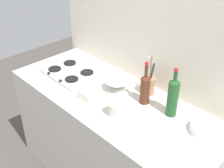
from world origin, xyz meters
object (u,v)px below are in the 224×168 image
at_px(stovetop_hob, 71,72).
at_px(utensil_crock, 148,84).
at_px(wine_bottle_mid_left, 145,88).
at_px(mixing_bowl, 117,85).
at_px(butter_dish, 89,96).
at_px(condiment_jar_front, 112,108).
at_px(plate_stack, 207,129).
at_px(wine_bottle_leftmost, 173,97).

relative_size(stovetop_hob, utensil_crock, 1.50).
bearing_deg(wine_bottle_mid_left, mixing_bowl, -175.31).
bearing_deg(wine_bottle_mid_left, butter_dish, -138.97).
bearing_deg(stovetop_hob, condiment_jar_front, -11.82).
xyz_separation_m(butter_dish, condiment_jar_front, (0.25, 0.00, 0.01)).
bearing_deg(utensil_crock, condiment_jar_front, -90.08).
height_order(plate_stack, wine_bottle_leftmost, wine_bottle_leftmost).
xyz_separation_m(wine_bottle_leftmost, mixing_bowl, (-0.49, -0.05, -0.10)).
bearing_deg(plate_stack, condiment_jar_front, -151.25).
relative_size(wine_bottle_leftmost, wine_bottle_mid_left, 1.09).
bearing_deg(butter_dish, plate_stack, 20.95).
bearing_deg(butter_dish, condiment_jar_front, 0.58).
bearing_deg(wine_bottle_leftmost, utensil_crock, 162.30).
xyz_separation_m(plate_stack, wine_bottle_leftmost, (-0.27, -0.01, 0.12)).
relative_size(butter_dish, utensil_crock, 0.43).
xyz_separation_m(stovetop_hob, wine_bottle_mid_left, (0.72, 0.13, 0.11)).
distance_m(wine_bottle_mid_left, condiment_jar_front, 0.29).
relative_size(stovetop_hob, wine_bottle_leftmost, 1.34).
relative_size(wine_bottle_mid_left, mixing_bowl, 1.72).
xyz_separation_m(stovetop_hob, wine_bottle_leftmost, (0.94, 0.15, 0.13)).
height_order(plate_stack, utensil_crock, utensil_crock).
distance_m(wine_bottle_leftmost, mixing_bowl, 0.50).
bearing_deg(wine_bottle_mid_left, utensil_crock, 119.07).
relative_size(plate_stack, condiment_jar_front, 2.41).
bearing_deg(utensil_crock, mixing_bowl, -145.88).
relative_size(wine_bottle_leftmost, mixing_bowl, 1.88).
distance_m(plate_stack, utensil_crock, 0.56).
bearing_deg(condiment_jar_front, utensil_crock, 89.92).
distance_m(mixing_bowl, utensil_crock, 0.25).
height_order(wine_bottle_leftmost, utensil_crock, wine_bottle_leftmost).
xyz_separation_m(plate_stack, mixing_bowl, (-0.75, -0.06, 0.02)).
bearing_deg(condiment_jar_front, stovetop_hob, 168.18).
xyz_separation_m(wine_bottle_mid_left, condiment_jar_front, (-0.06, -0.27, -0.08)).
xyz_separation_m(mixing_bowl, condiment_jar_front, (0.20, -0.25, 0.00)).
bearing_deg(utensil_crock, butter_dish, -122.68).
xyz_separation_m(utensil_crock, condiment_jar_front, (-0.00, -0.38, -0.03)).
height_order(mixing_bowl, butter_dish, mixing_bowl).
xyz_separation_m(stovetop_hob, utensil_crock, (0.65, 0.25, 0.06)).
relative_size(stovetop_hob, condiment_jar_front, 5.38).
bearing_deg(stovetop_hob, wine_bottle_mid_left, 10.34).
height_order(stovetop_hob, butter_dish, butter_dish).
bearing_deg(stovetop_hob, butter_dish, -18.87).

